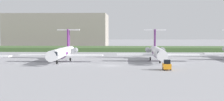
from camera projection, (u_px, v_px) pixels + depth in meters
ground_plane at (114, 57)px, 119.14m from camera, size 500.00×500.00×0.00m
grass_berm at (117, 49)px, 155.66m from camera, size 320.00×20.00×1.69m
regional_jet_third at (62, 52)px, 101.69m from camera, size 22.81×31.00×9.00m
regional_jet_fourth at (157, 52)px, 103.61m from camera, size 22.81×31.00×9.00m
distant_hangar at (58, 31)px, 185.70m from camera, size 49.79×28.46×16.91m
baggage_tug at (167, 65)px, 79.08m from camera, size 1.72×3.20×2.30m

